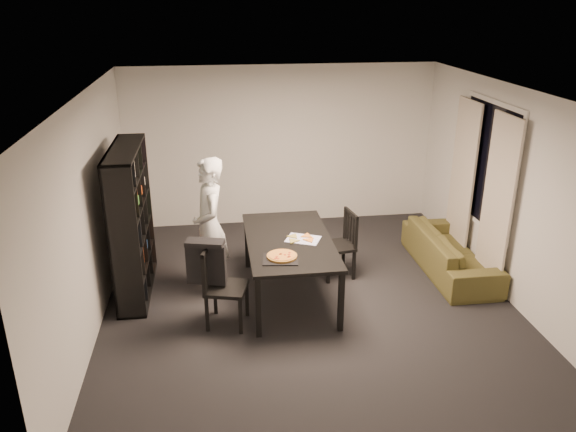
{
  "coord_description": "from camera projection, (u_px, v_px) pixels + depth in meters",
  "views": [
    {
      "loc": [
        -1.1,
        -6.1,
        3.58
      ],
      "look_at": [
        -0.22,
        0.28,
        1.05
      ],
      "focal_mm": 35.0,
      "sensor_mm": 36.0,
      "label": 1
    }
  ],
  "objects": [
    {
      "name": "curtain_right",
      "position": [
        462.0,
        179.0,
        7.99
      ],
      "size": [
        0.03,
        0.7,
        2.25
      ],
      "primitive_type": "cube",
      "color": "beige",
      "rests_on": "room"
    },
    {
      "name": "draped_jacket",
      "position": [
        206.0,
        260.0,
        6.33
      ],
      "size": [
        0.46,
        0.29,
        0.54
      ],
      "rotation": [
        0.0,
        0.0,
        1.31
      ],
      "color": "black",
      "rests_on": "chair_left"
    },
    {
      "name": "sofa",
      "position": [
        450.0,
        252.0,
        7.76
      ],
      "size": [
        0.75,
        1.91,
        0.56
      ],
      "primitive_type": "imported",
      "rotation": [
        0.0,
        0.0,
        1.57
      ],
      "color": "#44451B",
      "rests_on": "room"
    },
    {
      "name": "chair_left",
      "position": [
        218.0,
        281.0,
        6.4
      ],
      "size": [
        0.55,
        0.55,
        0.97
      ],
      "rotation": [
        0.0,
        0.0,
        1.31
      ],
      "color": "black",
      "rests_on": "room"
    },
    {
      "name": "bookshelf",
      "position": [
        131.0,
        222.0,
        7.0
      ],
      "size": [
        0.35,
        1.5,
        1.9
      ],
      "primitive_type": "cube",
      "color": "black",
      "rests_on": "room"
    },
    {
      "name": "kitchen_towel",
      "position": [
        303.0,
        239.0,
        6.92
      ],
      "size": [
        0.49,
        0.44,
        0.01
      ],
      "primitive_type": "cube",
      "rotation": [
        0.0,
        0.0,
        -0.43
      ],
      "color": "white",
      "rests_on": "dining_table"
    },
    {
      "name": "chair_right",
      "position": [
        343.0,
        240.0,
        7.55
      ],
      "size": [
        0.49,
        0.49,
        0.92
      ],
      "rotation": [
        0.0,
        0.0,
        -1.41
      ],
      "color": "black",
      "rests_on": "room"
    },
    {
      "name": "pepperoni_pizza",
      "position": [
        282.0,
        256.0,
        6.42
      ],
      "size": [
        0.35,
        0.35,
        0.03
      ],
      "rotation": [
        0.0,
        0.0,
        0.08
      ],
      "color": "olive",
      "rests_on": "dining_table"
    },
    {
      "name": "room",
      "position": [
        310.0,
        204.0,
        6.59
      ],
      "size": [
        5.01,
        5.51,
        2.61
      ],
      "color": "black",
      "rests_on": "ground"
    },
    {
      "name": "pizza_slices",
      "position": [
        300.0,
        238.0,
        6.92
      ],
      "size": [
        0.43,
        0.39,
        0.01
      ],
      "primitive_type": null,
      "rotation": [
        0.0,
        0.0,
        -0.23
      ],
      "color": "#DA8244",
      "rests_on": "dining_table"
    },
    {
      "name": "window_frame",
      "position": [
        488.0,
        165.0,
        7.39
      ],
      "size": [
        0.03,
        1.52,
        1.72
      ],
      "primitive_type": "cube",
      "color": "white",
      "rests_on": "room"
    },
    {
      "name": "window_pane",
      "position": [
        488.0,
        165.0,
        7.39
      ],
      "size": [
        0.02,
        1.4,
        1.6
      ],
      "primitive_type": "cube",
      "color": "black",
      "rests_on": "room"
    },
    {
      "name": "dining_table",
      "position": [
        289.0,
        244.0,
        6.95
      ],
      "size": [
        1.04,
        1.87,
        0.78
      ],
      "color": "black",
      "rests_on": "room"
    },
    {
      "name": "baking_tray",
      "position": [
        280.0,
        259.0,
        6.38
      ],
      "size": [
        0.44,
        0.37,
        0.01
      ],
      "primitive_type": "cube",
      "rotation": [
        0.0,
        0.0,
        -0.13
      ],
      "color": "black",
      "rests_on": "dining_table"
    },
    {
      "name": "person",
      "position": [
        210.0,
        227.0,
        7.02
      ],
      "size": [
        0.52,
        0.71,
        1.78
      ],
      "primitive_type": "imported",
      "rotation": [
        0.0,
        0.0,
        -1.41
      ],
      "color": "white",
      "rests_on": "room"
    },
    {
      "name": "curtain_left",
      "position": [
        497.0,
        204.0,
        7.03
      ],
      "size": [
        0.03,
        0.7,
        2.25
      ],
      "primitive_type": "cube",
      "color": "beige",
      "rests_on": "room"
    }
  ]
}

